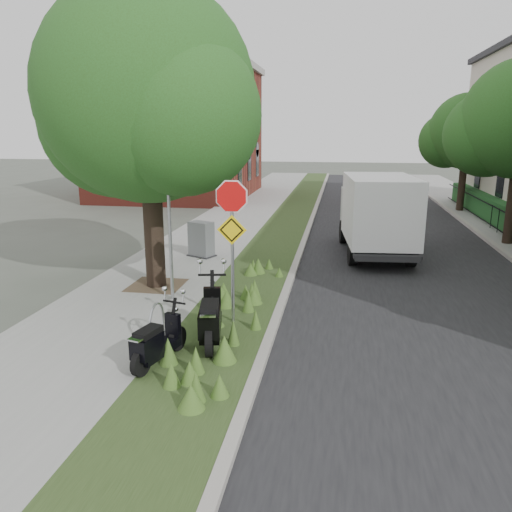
# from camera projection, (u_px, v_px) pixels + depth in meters

# --- Properties ---
(ground) EXTENTS (120.00, 120.00, 0.00)m
(ground) POSITION_uv_depth(u_px,v_px,m) (294.00, 342.00, 10.20)
(ground) COLOR #4C5147
(ground) RESTS_ON ground
(sidewalk_near) EXTENTS (3.50, 60.00, 0.12)m
(sidewalk_near) POSITION_uv_depth(u_px,v_px,m) (214.00, 234.00, 20.43)
(sidewalk_near) COLOR gray
(sidewalk_near) RESTS_ON ground
(verge) EXTENTS (2.00, 60.00, 0.12)m
(verge) POSITION_uv_depth(u_px,v_px,m) (281.00, 237.00, 19.98)
(verge) COLOR #2C3F1B
(verge) RESTS_ON ground
(kerb_near) EXTENTS (0.20, 60.00, 0.13)m
(kerb_near) POSITION_uv_depth(u_px,v_px,m) (305.00, 237.00, 19.82)
(kerb_near) COLOR #9E9991
(kerb_near) RESTS_ON ground
(road) EXTENTS (7.00, 60.00, 0.01)m
(road) POSITION_uv_depth(u_px,v_px,m) (396.00, 242.00, 19.26)
(road) COLOR black
(road) RESTS_ON ground
(kerb_far) EXTENTS (0.20, 60.00, 0.13)m
(kerb_far) POSITION_uv_depth(u_px,v_px,m) (492.00, 244.00, 18.67)
(kerb_far) COLOR #9E9991
(kerb_far) RESTS_ON ground
(street_tree_main) EXTENTS (6.21, 5.54, 7.66)m
(street_tree_main) POSITION_uv_depth(u_px,v_px,m) (145.00, 105.00, 12.42)
(street_tree_main) COLOR black
(street_tree_main) RESTS_ON ground
(bare_post) EXTENTS (0.08, 0.08, 4.00)m
(bare_post) POSITION_uv_depth(u_px,v_px,m) (169.00, 220.00, 11.92)
(bare_post) COLOR #A5A8AD
(bare_post) RESTS_ON ground
(bike_hoop) EXTENTS (0.06, 0.78, 0.77)m
(bike_hoop) POSITION_uv_depth(u_px,v_px,m) (157.00, 321.00, 9.94)
(bike_hoop) COLOR #A5A8AD
(bike_hoop) RESTS_ON ground
(sign_assembly) EXTENTS (0.94, 0.08, 3.22)m
(sign_assembly) POSITION_uv_depth(u_px,v_px,m) (232.00, 222.00, 10.41)
(sign_assembly) COLOR #A5A8AD
(sign_assembly) RESTS_ON ground
(brick_building) EXTENTS (9.40, 10.40, 8.30)m
(brick_building) POSITION_uv_depth(u_px,v_px,m) (179.00, 130.00, 31.74)
(brick_building) COLOR maroon
(brick_building) RESTS_ON ground
(far_tree_c) EXTENTS (4.37, 3.89, 5.93)m
(far_tree_c) POSITION_uv_depth(u_px,v_px,m) (465.00, 135.00, 25.34)
(far_tree_c) COLOR black
(far_tree_c) RESTS_ON ground
(scooter_near) EXTENTS (0.65, 1.93, 0.93)m
(scooter_near) POSITION_uv_depth(u_px,v_px,m) (210.00, 324.00, 9.62)
(scooter_near) COLOR black
(scooter_near) RESTS_ON ground
(scooter_far) EXTENTS (0.59, 1.58, 0.76)m
(scooter_far) POSITION_uv_depth(u_px,v_px,m) (154.00, 347.00, 8.79)
(scooter_far) COLOR black
(scooter_far) RESTS_ON ground
(box_truck) EXTENTS (2.48, 5.33, 2.34)m
(box_truck) POSITION_uv_depth(u_px,v_px,m) (377.00, 211.00, 16.91)
(box_truck) COLOR #262628
(box_truck) RESTS_ON ground
(utility_cabinet) EXTENTS (1.03, 0.88, 1.15)m
(utility_cabinet) POSITION_uv_depth(u_px,v_px,m) (201.00, 240.00, 16.51)
(utility_cabinet) COLOR #262628
(utility_cabinet) RESTS_ON ground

